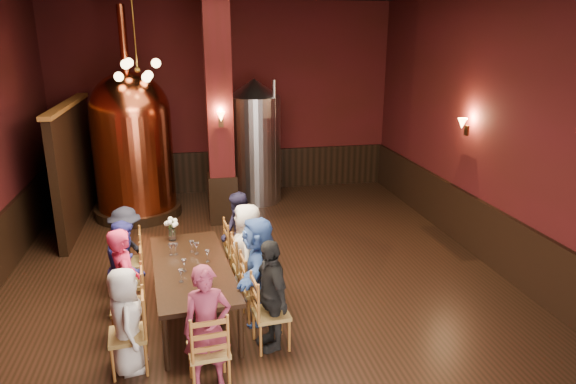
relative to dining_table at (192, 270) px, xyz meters
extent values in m
plane|color=black|center=(1.00, 0.91, -0.69)|extent=(10.00, 10.00, 0.00)
cube|color=#440E13|center=(1.00, 5.91, 1.56)|extent=(8.00, 0.02, 4.50)
cube|color=#440E13|center=(1.00, -4.09, 1.56)|extent=(8.00, 0.02, 4.50)
cube|color=#440E13|center=(5.00, 0.91, 1.56)|extent=(0.02, 10.00, 4.50)
cube|color=black|center=(4.96, 0.91, -0.19)|extent=(0.08, 9.90, 1.00)
cube|color=black|center=(1.00, 5.87, -0.19)|extent=(7.90, 0.08, 1.00)
cube|color=#440E13|center=(0.70, 3.71, 1.56)|extent=(0.58, 0.58, 4.50)
cube|color=black|center=(-2.20, 4.11, 0.51)|extent=(0.22, 3.50, 2.40)
cube|color=black|center=(0.00, 0.00, 0.03)|extent=(1.21, 2.48, 0.06)
cylinder|color=black|center=(-0.34, -1.17, -0.34)|extent=(0.07, 0.07, 0.69)
cylinder|color=black|center=(0.54, -1.10, -0.34)|extent=(0.07, 0.07, 0.69)
cylinder|color=black|center=(-0.54, 1.10, -0.34)|extent=(0.07, 0.07, 0.69)
cylinder|color=black|center=(0.34, 1.17, -0.34)|extent=(0.07, 0.07, 0.69)
imported|color=silver|center=(-0.76, -1.07, -0.05)|extent=(0.49, 0.68, 1.28)
imported|color=#CA2248|center=(-0.82, -0.40, 0.07)|extent=(0.49, 0.62, 1.51)
imported|color=navy|center=(-0.88, 0.25, 0.00)|extent=(0.35, 0.68, 1.37)
imported|color=black|center=(-0.94, 0.92, -0.02)|extent=(0.68, 0.95, 1.34)
imported|color=black|center=(0.94, -0.92, 0.03)|extent=(0.53, 0.89, 1.43)
imported|color=#395EAB|center=(0.88, -0.25, 0.05)|extent=(0.72, 1.44, 1.48)
imported|color=white|center=(0.82, 0.40, 0.03)|extent=(0.56, 0.76, 1.44)
imported|color=#1D1A35|center=(0.76, 1.07, 0.01)|extent=(0.44, 0.73, 1.40)
imported|color=maroon|center=(0.14, -1.54, 0.03)|extent=(0.55, 0.38, 1.44)
cylinder|color=black|center=(-1.07, 4.46, -0.59)|extent=(1.82, 1.82, 0.20)
cylinder|color=#C6532D|center=(-1.07, 4.46, 0.53)|extent=(1.79, 1.79, 2.02)
sphere|color=#C6532D|center=(-1.07, 4.46, 1.54)|extent=(1.62, 1.62, 1.62)
cylinder|color=#C6532D|center=(-1.07, 4.46, 2.95)|extent=(0.16, 0.16, 1.31)
cylinder|color=#B2B2B7|center=(1.56, 4.95, 0.52)|extent=(1.28, 1.28, 2.42)
cone|color=#B2B2B7|center=(1.56, 4.95, 1.93)|extent=(1.16, 1.16, 0.39)
cylinder|color=#B2B2B7|center=(1.95, 4.56, 0.76)|extent=(0.08, 0.08, 2.71)
cylinder|color=white|center=(-0.26, 0.98, 0.16)|extent=(0.11, 0.11, 0.19)
camera|label=1|loc=(0.04, -6.46, 3.08)|focal=32.00mm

